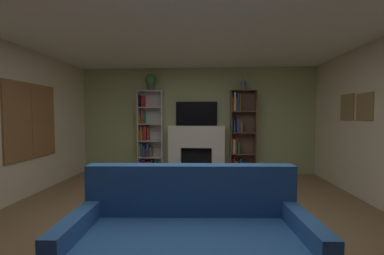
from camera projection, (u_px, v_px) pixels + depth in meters
The scene contains 11 objects.
ground_plane at pixel (186, 233), 2.77m from camera, with size 7.10×7.10×0.00m, color olive.
wall_back_accent at pixel (197, 121), 5.69m from camera, with size 5.74×0.06×2.54m, color #A5AF77.
ceiling at pixel (185, 12), 2.64m from camera, with size 5.74×6.04×0.06m, color white.
fireplace at pixel (196, 148), 5.57m from camera, with size 1.44×0.54×1.15m.
tv at pixel (197, 114), 5.62m from camera, with size 0.99×0.06×0.58m, color black.
bookshelf_left at pixel (149, 138), 5.64m from camera, with size 0.59×0.31×1.98m.
bookshelf_right at pixel (240, 134), 5.51m from camera, with size 0.59×0.27×1.98m.
potted_plant at pixel (151, 81), 5.53m from camera, with size 0.26×0.26×0.39m.
vase_with_flowers at pixel (243, 85), 5.40m from camera, with size 0.11×0.11×0.38m.
couch at pixel (190, 244), 1.99m from camera, with size 2.03×0.96×0.92m.
coffee_table at pixel (195, 202), 2.73m from camera, with size 0.84×0.49×0.45m.
Camera 1 is at (0.25, -2.70, 1.39)m, focal length 21.80 mm.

